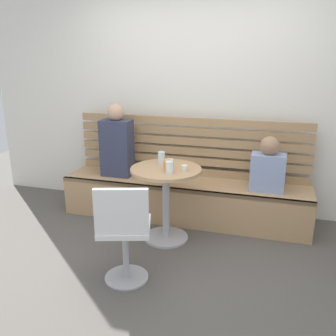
{
  "coord_description": "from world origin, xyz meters",
  "views": [
    {
      "loc": [
        0.89,
        -2.47,
        1.76
      ],
      "look_at": [
        -0.03,
        0.66,
        0.75
      ],
      "focal_mm": 38.86,
      "sensor_mm": 36.0,
      "label": 1
    }
  ],
  "objects_px": {
    "cafe_table": "(166,190)",
    "cup_water_clear": "(169,167)",
    "booth_bench": "(184,200)",
    "cup_espresso_small": "(184,168)",
    "person_child_left": "(268,167)",
    "cup_tumbler_orange": "(168,165)",
    "white_chair": "(124,231)",
    "cup_glass_tall": "(161,158)",
    "cup_glass_short": "(169,163)",
    "person_adult": "(117,144)"
  },
  "relations": [
    {
      "from": "cup_water_clear",
      "to": "cup_tumbler_orange",
      "type": "xyz_separation_m",
      "value": [
        -0.04,
        0.08,
        -0.01
      ]
    },
    {
      "from": "cup_water_clear",
      "to": "cup_glass_tall",
      "type": "xyz_separation_m",
      "value": [
        -0.16,
        0.28,
        0.01
      ]
    },
    {
      "from": "cup_espresso_small",
      "to": "cup_tumbler_orange",
      "type": "bearing_deg",
      "value": -173.17
    },
    {
      "from": "cafe_table",
      "to": "cup_water_clear",
      "type": "distance_m",
      "value": 0.32
    },
    {
      "from": "booth_bench",
      "to": "person_adult",
      "type": "relative_size",
      "value": 3.3
    },
    {
      "from": "person_child_left",
      "to": "cup_tumbler_orange",
      "type": "height_order",
      "value": "person_child_left"
    },
    {
      "from": "cup_glass_short",
      "to": "person_adult",
      "type": "bearing_deg",
      "value": 147.16
    },
    {
      "from": "booth_bench",
      "to": "cup_espresso_small",
      "type": "xyz_separation_m",
      "value": [
        0.14,
        -0.56,
        0.55
      ]
    },
    {
      "from": "cafe_table",
      "to": "person_adult",
      "type": "bearing_deg",
      "value": 144.59
    },
    {
      "from": "white_chair",
      "to": "person_child_left",
      "type": "distance_m",
      "value": 1.67
    },
    {
      "from": "cup_glass_tall",
      "to": "cup_espresso_small",
      "type": "bearing_deg",
      "value": -32.44
    },
    {
      "from": "cup_glass_short",
      "to": "cup_water_clear",
      "type": "bearing_deg",
      "value": -73.22
    },
    {
      "from": "person_adult",
      "to": "cup_water_clear",
      "type": "relative_size",
      "value": 7.45
    },
    {
      "from": "cafe_table",
      "to": "cup_tumbler_orange",
      "type": "relative_size",
      "value": 7.4
    },
    {
      "from": "person_adult",
      "to": "cup_glass_tall",
      "type": "height_order",
      "value": "person_adult"
    },
    {
      "from": "person_adult",
      "to": "cup_glass_short",
      "type": "bearing_deg",
      "value": -32.84
    },
    {
      "from": "person_adult",
      "to": "cup_water_clear",
      "type": "distance_m",
      "value": 1.04
    },
    {
      "from": "booth_bench",
      "to": "cup_espresso_small",
      "type": "bearing_deg",
      "value": -76.13
    },
    {
      "from": "cafe_table",
      "to": "cup_tumbler_orange",
      "type": "xyz_separation_m",
      "value": [
        0.03,
        -0.06,
        0.27
      ]
    },
    {
      "from": "person_adult",
      "to": "cup_tumbler_orange",
      "type": "xyz_separation_m",
      "value": [
        0.77,
        -0.58,
        -0.02
      ]
    },
    {
      "from": "white_chair",
      "to": "cup_tumbler_orange",
      "type": "bearing_deg",
      "value": 80.01
    },
    {
      "from": "cafe_table",
      "to": "person_adult",
      "type": "xyz_separation_m",
      "value": [
        -0.74,
        0.52,
        0.29
      ]
    },
    {
      "from": "person_child_left",
      "to": "cup_tumbler_orange",
      "type": "distance_m",
      "value": 1.06
    },
    {
      "from": "person_child_left",
      "to": "cup_espresso_small",
      "type": "bearing_deg",
      "value": -144.27
    },
    {
      "from": "cup_glass_short",
      "to": "cup_glass_tall",
      "type": "bearing_deg",
      "value": 136.37
    },
    {
      "from": "person_child_left",
      "to": "cup_tumbler_orange",
      "type": "bearing_deg",
      "value": -148.42
    },
    {
      "from": "booth_bench",
      "to": "person_adult",
      "type": "bearing_deg",
      "value": 179.55
    },
    {
      "from": "booth_bench",
      "to": "cafe_table",
      "type": "height_order",
      "value": "cafe_table"
    },
    {
      "from": "cup_water_clear",
      "to": "white_chair",
      "type": "bearing_deg",
      "value": -104.32
    },
    {
      "from": "person_child_left",
      "to": "cup_glass_short",
      "type": "bearing_deg",
      "value": -153.17
    },
    {
      "from": "cup_tumbler_orange",
      "to": "cup_water_clear",
      "type": "bearing_deg",
      "value": -63.84
    },
    {
      "from": "person_adult",
      "to": "cup_water_clear",
      "type": "height_order",
      "value": "person_adult"
    },
    {
      "from": "person_child_left",
      "to": "cup_glass_tall",
      "type": "relative_size",
      "value": 4.68
    },
    {
      "from": "cup_espresso_small",
      "to": "cup_water_clear",
      "type": "bearing_deg",
      "value": -139.85
    },
    {
      "from": "cafe_table",
      "to": "cup_espresso_small",
      "type": "distance_m",
      "value": 0.32
    },
    {
      "from": "cafe_table",
      "to": "person_adult",
      "type": "height_order",
      "value": "person_adult"
    },
    {
      "from": "white_chair",
      "to": "person_child_left",
      "type": "bearing_deg",
      "value": 51.77
    },
    {
      "from": "cup_glass_tall",
      "to": "cafe_table",
      "type": "bearing_deg",
      "value": -57.69
    },
    {
      "from": "person_child_left",
      "to": "cup_espresso_small",
      "type": "height_order",
      "value": "person_child_left"
    },
    {
      "from": "person_child_left",
      "to": "cup_espresso_small",
      "type": "relative_size",
      "value": 10.04
    },
    {
      "from": "person_child_left",
      "to": "person_adult",
      "type": "bearing_deg",
      "value": 178.95
    },
    {
      "from": "booth_bench",
      "to": "person_adult",
      "type": "height_order",
      "value": "person_adult"
    },
    {
      "from": "booth_bench",
      "to": "cup_espresso_small",
      "type": "distance_m",
      "value": 0.79
    },
    {
      "from": "white_chair",
      "to": "person_adult",
      "type": "bearing_deg",
      "value": 115.54
    },
    {
      "from": "cup_glass_tall",
      "to": "booth_bench",
      "type": "bearing_deg",
      "value": 69.63
    },
    {
      "from": "cup_glass_short",
      "to": "cup_tumbler_orange",
      "type": "relative_size",
      "value": 0.8
    },
    {
      "from": "cafe_table",
      "to": "cup_espresso_small",
      "type": "bearing_deg",
      "value": -11.33
    },
    {
      "from": "cafe_table",
      "to": "cup_glass_short",
      "type": "bearing_deg",
      "value": 57.59
    },
    {
      "from": "cup_glass_tall",
      "to": "cup_glass_short",
      "type": "bearing_deg",
      "value": -43.63
    },
    {
      "from": "cup_espresso_small",
      "to": "person_child_left",
      "type": "bearing_deg",
      "value": 35.73
    }
  ]
}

